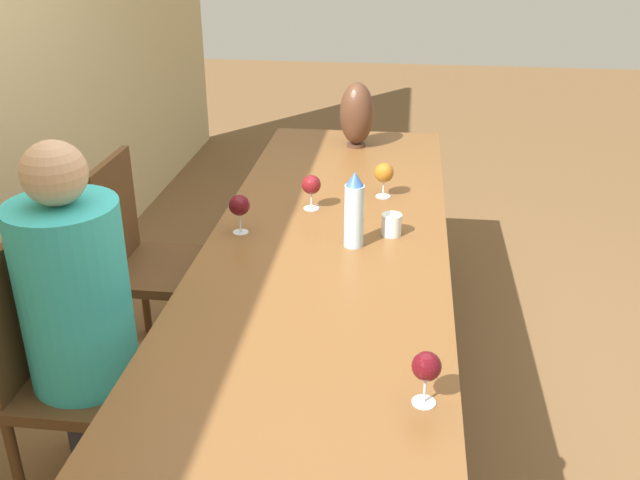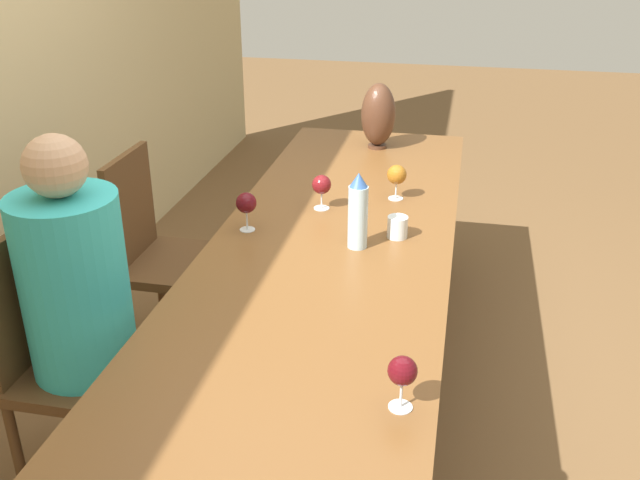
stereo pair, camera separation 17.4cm
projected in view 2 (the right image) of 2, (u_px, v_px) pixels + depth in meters
ground_plane at (330, 402)px, 2.93m from camera, size 14.00×14.00×0.00m
dining_table at (332, 256)px, 2.65m from camera, size 2.85×0.88×0.73m
water_bottle at (358, 212)px, 2.52m from camera, size 0.07×0.07×0.28m
water_tumbler at (397, 227)px, 2.63m from camera, size 0.08×0.08×0.08m
vase at (378, 115)px, 3.56m from camera, size 0.17×0.17×0.33m
wine_glass_0 at (397, 175)px, 2.95m from camera, size 0.08×0.08×0.15m
wine_glass_1 at (402, 372)px, 1.70m from camera, size 0.07×0.07×0.15m
wine_glass_2 at (322, 185)px, 2.86m from camera, size 0.08×0.08×0.14m
wine_glass_3 at (246, 203)px, 2.66m from camera, size 0.08×0.08×0.15m
chair_near at (67, 354)px, 2.37m from camera, size 0.44×0.44×0.92m
chair_far at (162, 251)px, 3.07m from camera, size 0.44×0.44×0.92m
person_near at (83, 311)px, 2.28m from camera, size 0.34×0.34×1.26m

